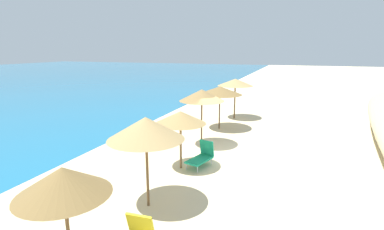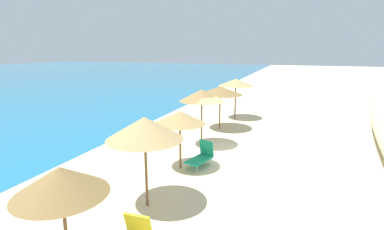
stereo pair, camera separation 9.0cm
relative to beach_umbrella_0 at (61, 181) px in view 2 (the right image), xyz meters
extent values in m
plane|color=beige|center=(8.51, -1.31, -2.16)|extent=(160.00, 160.00, 0.00)
cone|color=olive|center=(0.00, 0.00, 0.01)|extent=(1.92, 1.92, 0.60)
cylinder|color=brown|center=(3.11, -0.18, -1.01)|extent=(0.08, 0.08, 2.30)
cone|color=tan|center=(3.11, -0.18, 0.32)|extent=(2.29, 2.29, 0.68)
cylinder|color=brown|center=(6.22, 0.00, -1.15)|extent=(0.09, 0.09, 2.02)
cone|color=#9E7F4C|center=(6.22, 0.00, -0.04)|extent=(2.03, 2.03, 0.50)
cylinder|color=brown|center=(9.24, 0.12, -0.95)|extent=(0.08, 0.08, 2.42)
cone|color=olive|center=(9.24, 0.12, 0.40)|extent=(2.20, 2.20, 0.57)
cylinder|color=brown|center=(12.66, 0.12, -1.03)|extent=(0.08, 0.08, 2.25)
cone|color=olive|center=(12.66, 0.12, 0.19)|extent=(2.64, 2.64, 0.49)
cylinder|color=brown|center=(15.72, -0.15, -0.94)|extent=(0.10, 0.10, 2.43)
cone|color=tan|center=(15.72, -0.15, 0.36)|extent=(2.42, 2.42, 0.48)
cube|color=yellow|center=(1.10, -1.09, -1.46)|extent=(0.29, 0.66, 0.74)
cube|color=#199972|center=(6.58, -0.67, -1.86)|extent=(1.36, 0.95, 0.07)
cube|color=#199972|center=(7.13, -0.82, -1.51)|extent=(0.33, 0.67, 0.69)
cylinder|color=silver|center=(6.14, -0.26, -2.03)|extent=(0.04, 0.04, 0.27)
cylinder|color=silver|center=(6.00, -0.79, -2.03)|extent=(0.04, 0.04, 0.27)
cylinder|color=silver|center=(7.15, -0.54, -2.03)|extent=(0.04, 0.04, 0.27)
cylinder|color=silver|center=(7.01, -1.07, -2.03)|extent=(0.04, 0.04, 0.27)
camera|label=1|loc=(-4.27, -4.32, 2.59)|focal=27.70mm
camera|label=2|loc=(-4.24, -4.41, 2.59)|focal=27.70mm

